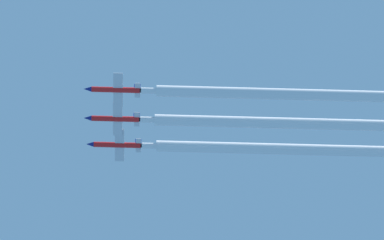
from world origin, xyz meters
TOP-DOWN VIEW (x-y plane):
  - jet_far_left at (-7.67, 0.79)m, footprint 8.98×13.08m
  - jet_inner_left at (0.16, 0.89)m, footprint 8.98×13.08m
  - jet_center at (7.54, 0.47)m, footprint 8.98×13.08m
  - smoke_trail_far_left at (-7.67, -50.59)m, footprint 2.50×90.91m
  - smoke_trail_inner_left at (0.16, -47.61)m, footprint 2.50×85.14m
  - smoke_trail_center at (7.54, -49.05)m, footprint 2.50×87.19m

SIDE VIEW (x-z plane):
  - smoke_trail_far_left at x=-7.67m, z-range 250.91..253.40m
  - smoke_trail_inner_left at x=0.16m, z-range 250.94..253.43m
  - jet_far_left at x=-7.67m, z-range 250.61..253.76m
  - jet_inner_left at x=0.16m, z-range 250.64..253.79m
  - smoke_trail_center at x=7.54m, z-range 251.16..253.66m
  - jet_center at x=7.54m, z-range 250.87..254.01m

